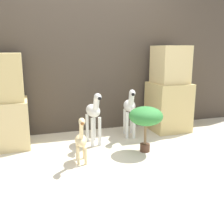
# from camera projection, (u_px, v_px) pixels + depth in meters

# --- Properties ---
(ground_plane) EXTENTS (14.00, 14.00, 0.00)m
(ground_plane) POSITION_uv_depth(u_px,v_px,m) (115.00, 161.00, 3.05)
(ground_plane) COLOR beige
(wall_back) EXTENTS (6.40, 0.08, 2.20)m
(wall_back) POSITION_uv_depth(u_px,v_px,m) (88.00, 60.00, 3.99)
(wall_back) COLOR #473D33
(wall_back) RESTS_ON ground_plane
(rock_pillar_left) EXTENTS (0.56, 0.59, 1.22)m
(rock_pillar_left) POSITION_uv_depth(u_px,v_px,m) (5.00, 104.00, 3.39)
(rock_pillar_left) COLOR #DBC184
(rock_pillar_left) RESTS_ON ground_plane
(rock_pillar_right) EXTENTS (0.56, 0.59, 1.31)m
(rock_pillar_right) POSITION_uv_depth(u_px,v_px,m) (169.00, 93.00, 4.10)
(rock_pillar_right) COLOR #D1B775
(rock_pillar_right) RESTS_ON ground_plane
(zebra_right) EXTENTS (0.24, 0.47, 0.73)m
(zebra_right) POSITION_uv_depth(u_px,v_px,m) (130.00, 108.00, 3.79)
(zebra_right) COLOR silver
(zebra_right) RESTS_ON ground_plane
(zebra_left) EXTENTS (0.19, 0.46, 0.73)m
(zebra_left) POSITION_uv_depth(u_px,v_px,m) (94.00, 113.00, 3.48)
(zebra_left) COLOR silver
(zebra_left) RESTS_ON ground_plane
(giraffe_figurine) EXTENTS (0.16, 0.38, 0.57)m
(giraffe_figurine) POSITION_uv_depth(u_px,v_px,m) (81.00, 139.00, 2.93)
(giraffe_figurine) COLOR beige
(giraffe_figurine) RESTS_ON ground_plane
(potted_palm_front) EXTENTS (0.42, 0.42, 0.58)m
(potted_palm_front) POSITION_uv_depth(u_px,v_px,m) (146.00, 117.00, 3.22)
(potted_palm_front) COLOR #513323
(potted_palm_front) RESTS_ON ground_plane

